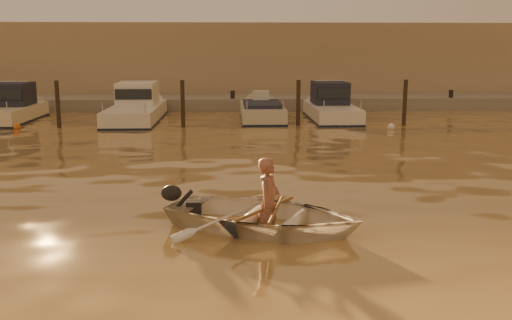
{
  "coord_description": "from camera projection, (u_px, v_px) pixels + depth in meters",
  "views": [
    {
      "loc": [
        1.77,
        -10.83,
        3.43
      ],
      "look_at": [
        2.42,
        2.54,
        0.75
      ],
      "focal_mm": 40.0,
      "sensor_mm": 36.0,
      "label": 1
    }
  ],
  "objects": [
    {
      "name": "fender_c",
      "position": [
        132.0,
        127.0,
        23.97
      ],
      "size": [
        0.3,
        0.3,
        0.3
      ],
      "primitive_type": "sphere",
      "color": "silver",
      "rests_on": "ground_plane"
    },
    {
      "name": "oar_starboard",
      "position": [
        266.0,
        208.0,
        10.76
      ],
      "size": [
        1.22,
        1.78,
        0.13
      ],
      "primitive_type": "cylinder",
      "rotation": [
        1.54,
        0.0,
        -0.59
      ],
      "color": "brown",
      "rests_on": "dinghy"
    },
    {
      "name": "piling_4",
      "position": [
        405.0,
        105.0,
        24.99
      ],
      "size": [
        0.18,
        0.18,
        2.2
      ],
      "primitive_type": "cylinder",
      "color": "#2D2319",
      "rests_on": "ground_plane"
    },
    {
      "name": "moored_boat_3",
      "position": [
        262.0,
        115.0,
        26.99
      ],
      "size": [
        1.95,
        5.68,
        0.95
      ],
      "primitive_type": null,
      "color": "beige",
      "rests_on": "ground_plane"
    },
    {
      "name": "moored_boat_1",
      "position": [
        10.0,
        108.0,
        26.35
      ],
      "size": [
        1.93,
        5.86,
        1.75
      ],
      "primitive_type": null,
      "color": "beige",
      "rests_on": "ground_plane"
    },
    {
      "name": "fender_e",
      "position": [
        391.0,
        127.0,
        23.95
      ],
      "size": [
        0.3,
        0.3,
        0.3
      ],
      "primitive_type": "sphere",
      "color": "white",
      "rests_on": "ground_plane"
    },
    {
      "name": "piling_1",
      "position": [
        58.0,
        107.0,
        24.28
      ],
      "size": [
        0.18,
        0.18,
        2.2
      ],
      "primitive_type": "cylinder",
      "color": "#2D2319",
      "rests_on": "ground_plane"
    },
    {
      "name": "quay",
      "position": [
        197.0,
        105.0,
        32.23
      ],
      "size": [
        52.0,
        4.0,
        1.0
      ],
      "primitive_type": "cube",
      "color": "gray",
      "rests_on": "ground_plane"
    },
    {
      "name": "moored_boat_4",
      "position": [
        331.0,
        106.0,
        27.06
      ],
      "size": [
        2.0,
        6.25,
        1.75
      ],
      "primitive_type": null,
      "color": "white",
      "rests_on": "ground_plane"
    },
    {
      "name": "moored_boat_2",
      "position": [
        136.0,
        107.0,
        26.63
      ],
      "size": [
        2.18,
        7.34,
        1.75
      ],
      "primitive_type": null,
      "color": "silver",
      "rests_on": "ground_plane"
    },
    {
      "name": "piling_3",
      "position": [
        298.0,
        105.0,
        24.77
      ],
      "size": [
        0.18,
        0.18,
        2.2
      ],
      "primitive_type": "cylinder",
      "color": "#2D2319",
      "rests_on": "ground_plane"
    },
    {
      "name": "fender_d",
      "position": [
        271.0,
        123.0,
        25.04
      ],
      "size": [
        0.3,
        0.3,
        0.3
      ],
      "primitive_type": "sphere",
      "color": "orange",
      "rests_on": "ground_plane"
    },
    {
      "name": "waterfront_building",
      "position": [
        201.0,
        62.0,
        37.17
      ],
      "size": [
        46.0,
        7.0,
        4.8
      ],
      "primitive_type": "cube",
      "color": "#9E8466",
      "rests_on": "quay"
    },
    {
      "name": "fender_b",
      "position": [
        17.0,
        127.0,
        23.95
      ],
      "size": [
        0.3,
        0.3,
        0.3
      ],
      "primitive_type": "sphere",
      "color": "#D96019",
      "rests_on": "ground_plane"
    },
    {
      "name": "person",
      "position": [
        269.0,
        202.0,
        10.72
      ],
      "size": [
        0.62,
        0.73,
        1.7
      ],
      "primitive_type": "imported",
      "rotation": [
        0.0,
        0.0,
        1.16
      ],
      "color": "#905848",
      "rests_on": "dinghy"
    },
    {
      "name": "piling_2",
      "position": [
        183.0,
        106.0,
        24.53
      ],
      "size": [
        0.18,
        0.18,
        2.2
      ],
      "primitive_type": "cylinder",
      "color": "#2D2319",
      "rests_on": "ground_plane"
    },
    {
      "name": "ground_plane",
      "position": [
        140.0,
        224.0,
        11.2
      ],
      "size": [
        160.0,
        160.0,
        0.0
      ],
      "primitive_type": "plane",
      "color": "olive",
      "rests_on": "ground"
    },
    {
      "name": "outboard_motor",
      "position": [
        193.0,
        207.0,
        11.34
      ],
      "size": [
        0.98,
        0.73,
        0.7
      ],
      "primitive_type": null,
      "rotation": [
        0.0,
        0.0,
        -0.41
      ],
      "color": "black",
      "rests_on": "dinghy"
    },
    {
      "name": "dinghy",
      "position": [
        264.0,
        216.0,
        10.81
      ],
      "size": [
        4.53,
        3.98,
        0.78
      ],
      "primitive_type": "imported",
      "rotation": [
        0.0,
        0.0,
        1.16
      ],
      "color": "white",
      "rests_on": "ground_plane"
    },
    {
      "name": "oar_port",
      "position": [
        276.0,
        209.0,
        10.69
      ],
      "size": [
        0.49,
        2.07,
        0.13
      ],
      "primitive_type": "cylinder",
      "rotation": [
        1.54,
        0.0,
        -0.21
      ],
      "color": "brown",
      "rests_on": "dinghy"
    }
  ]
}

